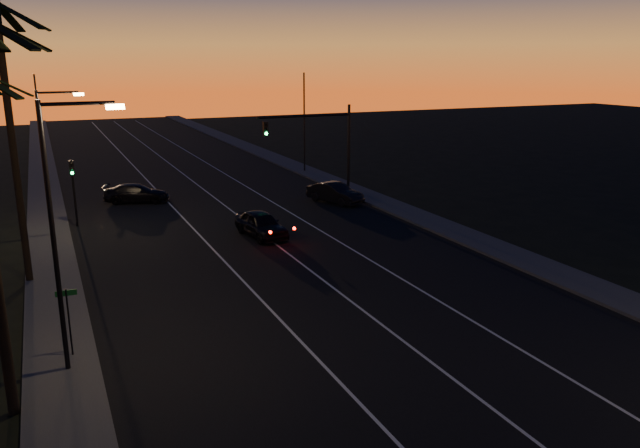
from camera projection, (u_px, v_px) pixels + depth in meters
name	position (u px, v px, depth m)	size (l,w,h in m)	color
road	(275.00, 251.00, 34.05)	(20.00, 170.00, 0.01)	black
sidewalk_left	(53.00, 278.00, 29.61)	(2.40, 170.00, 0.16)	#383835
sidewalk_right	(445.00, 228.00, 38.46)	(2.40, 170.00, 0.16)	#383835
lane_stripe_left	(221.00, 258.00, 32.87)	(0.12, 160.00, 0.01)	silver
lane_stripe_mid	(283.00, 250.00, 34.25)	(0.12, 160.00, 0.01)	silver
lane_stripe_right	(340.00, 242.00, 35.63)	(0.12, 160.00, 0.01)	silver
palm_far	(9.00, 119.00, 27.28)	(4.25, 4.16, 12.53)	black
streetlight_left_near	(61.00, 218.00, 19.64)	(2.55, 0.26, 9.00)	black
streetlight_left_far	(49.00, 151.00, 35.59)	(2.55, 0.26, 8.50)	black
street_sign	(68.00, 315.00, 21.43)	(0.70, 0.06, 2.60)	black
signal_mast	(319.00, 137.00, 44.46)	(7.10, 0.41, 7.00)	black
signal_post	(73.00, 181.00, 38.37)	(0.28, 0.37, 4.20)	black
far_pole_left	(40.00, 131.00, 50.61)	(0.14, 0.14, 9.00)	black
far_pole_right	(304.00, 123.00, 56.65)	(0.14, 0.14, 9.00)	black
lead_car	(261.00, 224.00, 36.65)	(2.36, 5.11, 1.51)	black
right_car	(335.00, 193.00, 45.31)	(3.14, 4.69, 1.46)	black
cross_car	(137.00, 193.00, 45.48)	(5.00, 3.23, 1.35)	black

